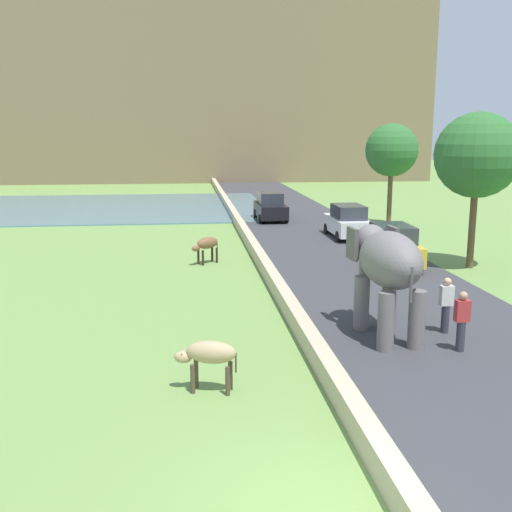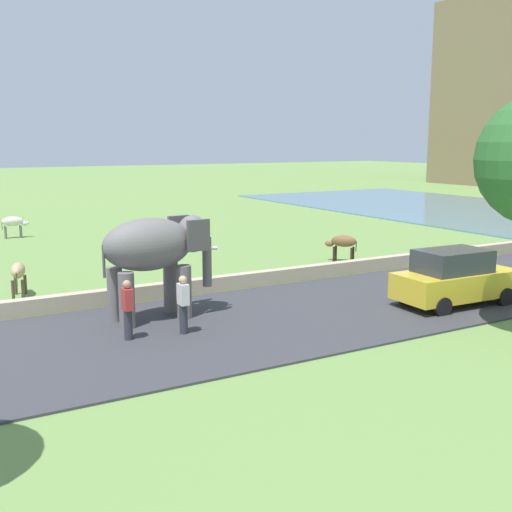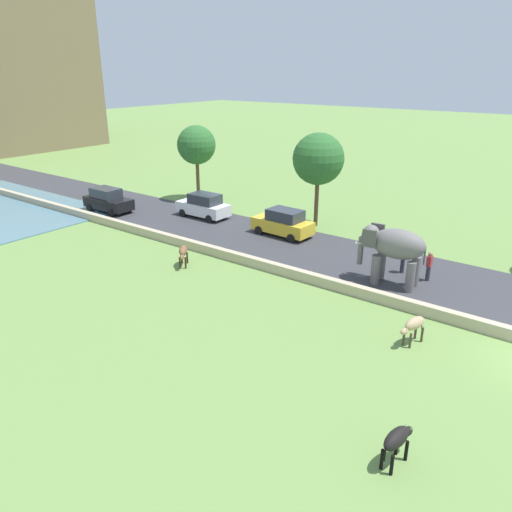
{
  "view_description": "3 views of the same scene",
  "coord_description": "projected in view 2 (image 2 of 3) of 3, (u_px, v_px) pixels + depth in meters",
  "views": [
    {
      "loc": [
        -1.93,
        -7.96,
        5.56
      ],
      "look_at": [
        0.36,
        11.59,
        1.53
      ],
      "focal_mm": 42.63,
      "sensor_mm": 36.0,
      "label": 1
    },
    {
      "loc": [
        20.13,
        1.15,
        5.11
      ],
      "look_at": [
        2.37,
        11.35,
        1.36
      ],
      "focal_mm": 44.22,
      "sensor_mm": 36.0,
      "label": 2
    },
    {
      "loc": [
        -19.01,
        -0.84,
        10.38
      ],
      "look_at": [
        -1.27,
        12.44,
        1.85
      ],
      "focal_mm": 34.68,
      "sensor_mm": 36.0,
      "label": 3
    }
  ],
  "objects": [
    {
      "name": "barrier_wall",
      "position": [
        385.0,
        263.0,
        25.28
      ],
      "size": [
        0.4,
        110.0,
        0.54
      ],
      "primitive_type": "cube",
      "color": "tan",
      "rests_on": "ground"
    },
    {
      "name": "person_beside_elephant",
      "position": [
        183.0,
        304.0,
        16.64
      ],
      "size": [
        0.36,
        0.22,
        1.63
      ],
      "color": "#33333D",
      "rests_on": "ground"
    },
    {
      "name": "car_yellow",
      "position": [
        455.0,
        278.0,
        19.66
      ],
      "size": [
        1.93,
        4.07,
        1.8
      ],
      "color": "gold",
      "rests_on": "ground"
    },
    {
      "name": "road_surface",
      "position": [
        496.0,
        282.0,
        23.06
      ],
      "size": [
        7.0,
        120.0,
        0.06
      ],
      "primitive_type": "cube",
      "color": "#38383D",
      "rests_on": "ground"
    },
    {
      "name": "elephant",
      "position": [
        156.0,
        251.0,
        17.91
      ],
      "size": [
        1.59,
        3.51,
        2.99
      ],
      "color": "slate",
      "rests_on": "ground"
    },
    {
      "name": "lake",
      "position": [
        452.0,
        208.0,
        48.13
      ],
      "size": [
        36.0,
        18.0,
        0.08
      ],
      "primitive_type": "cube",
      "color": "slate",
      "rests_on": "ground"
    },
    {
      "name": "cow_brown",
      "position": [
        343.0,
        242.0,
        26.92
      ],
      "size": [
        1.3,
        1.11,
        1.15
      ],
      "color": "brown",
      "rests_on": "ground"
    },
    {
      "name": "person_trailing",
      "position": [
        128.0,
        309.0,
        16.12
      ],
      "size": [
        0.36,
        0.22,
        1.63
      ],
      "color": "#33333D",
      "rests_on": "ground"
    },
    {
      "name": "cow_white",
      "position": [
        14.0,
        222.0,
        33.55
      ],
      "size": [
        0.49,
        1.4,
        1.15
      ],
      "color": "silver",
      "rests_on": "ground"
    },
    {
      "name": "cow_tan",
      "position": [
        18.0,
        272.0,
        20.86
      ],
      "size": [
        1.42,
        0.72,
        1.15
      ],
      "color": "tan",
      "rests_on": "ground"
    }
  ]
}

